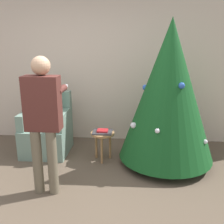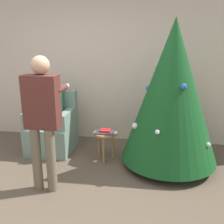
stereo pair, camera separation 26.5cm
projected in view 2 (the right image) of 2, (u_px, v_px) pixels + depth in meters
The scene contains 9 objects.
ground_plane at pixel (51, 207), 2.97m from camera, with size 14.00×14.00×0.00m, color brown.
wall_back at pixel (94, 66), 4.71m from camera, with size 8.00×0.06×2.70m.
christmas_tree at pixel (172, 92), 3.66m from camera, with size 1.39×1.39×2.12m.
armchair at pixel (53, 130), 4.42m from camera, with size 0.71×0.73×0.99m.
person_seated at pixel (51, 110), 4.30m from camera, with size 0.36×0.46×1.28m.
person_standing at pixel (42, 113), 3.11m from camera, with size 0.43×0.57×1.66m.
side_stool at pixel (105, 137), 4.04m from camera, with size 0.36×0.36×0.45m.
laptop at pixel (105, 132), 4.01m from camera, with size 0.30×0.26×0.02m.
book at pixel (105, 130), 4.01m from camera, with size 0.16×0.15×0.02m.
Camera 2 is at (1.10, -2.41, 1.86)m, focal length 42.00 mm.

